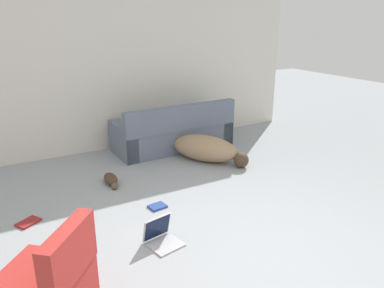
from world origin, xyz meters
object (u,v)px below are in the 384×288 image
couch (174,133)px  cat (111,180)px  dog (206,149)px  book_red (28,222)px  laptop_open (161,235)px  book_blue (157,206)px

couch → cat: bearing=31.0°
dog → book_red: size_ratio=4.81×
couch → cat: size_ratio=4.00×
cat → laptop_open: laptop_open is taller
couch → laptop_open: size_ratio=5.42×
cat → laptop_open: 1.58m
couch → book_blue: bearing=56.1°
laptop_open → book_blue: (0.27, 0.68, -0.07)m
cat → book_red: bearing=-61.4°
couch → dog: (0.17, -0.79, -0.07)m
laptop_open → book_blue: laptop_open is taller
book_blue → dog: bearing=38.1°
couch → cat: couch is taller
cat → book_blue: (0.28, -0.90, -0.05)m
couch → cat: 1.69m
book_red → book_blue: size_ratio=1.32×
dog → laptop_open: size_ratio=3.70×
cat → book_blue: cat is taller
couch → book_blue: size_ratio=9.29×
book_red → cat: bearing=26.0°
cat → book_red: cat is taller
cat → book_red: size_ratio=1.76×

